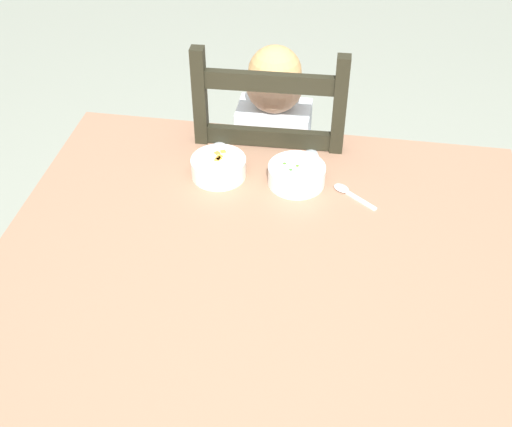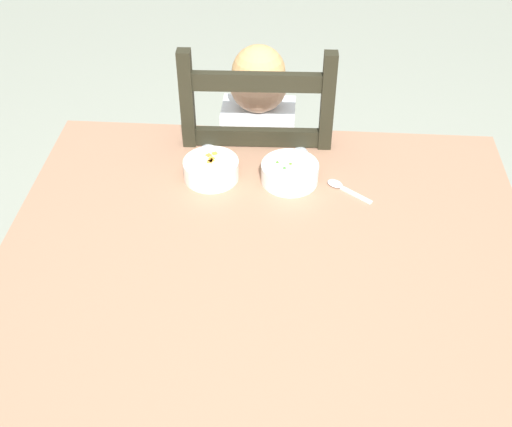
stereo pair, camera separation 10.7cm
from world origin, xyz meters
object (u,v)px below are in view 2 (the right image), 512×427
object	(u,v)px
dining_table	(265,282)
dining_chair	(258,188)
child_figure	(258,148)
bowl_of_peas	(290,172)
bowl_of_carrots	(211,169)
spoon	(341,187)

from	to	relation	value
dining_table	dining_chair	bearing A→B (deg)	95.51
child_figure	bowl_of_peas	distance (m)	0.34
bowl_of_carrots	spoon	size ratio (longest dim) A/B	1.21
dining_table	dining_chair	xyz separation A→B (m)	(-0.06, 0.58, -0.17)
dining_table	spoon	size ratio (longest dim) A/B	10.38
bowl_of_carrots	spoon	xyz separation A→B (m)	(0.34, -0.02, -0.02)
child_figure	bowl_of_peas	bearing A→B (deg)	-70.48
spoon	bowl_of_carrots	bearing A→B (deg)	176.10
bowl_of_peas	spoon	distance (m)	0.14
dining_chair	spoon	xyz separation A→B (m)	(0.24, -0.32, 0.26)
child_figure	bowl_of_carrots	bearing A→B (deg)	-109.53
dining_table	bowl_of_carrots	bearing A→B (deg)	119.54
bowl_of_peas	dining_chair	bearing A→B (deg)	109.08
dining_table	bowl_of_peas	xyz separation A→B (m)	(0.05, 0.29, 0.12)
dining_table	spoon	world-z (taller)	spoon
bowl_of_peas	bowl_of_carrots	bearing A→B (deg)	179.97
dining_table	spoon	bearing A→B (deg)	55.29
dining_table	child_figure	bearing A→B (deg)	95.72
child_figure	bowl_of_carrots	distance (m)	0.34
dining_chair	bowl_of_peas	bearing A→B (deg)	-70.92
bowl_of_carrots	bowl_of_peas	bearing A→B (deg)	-0.03
child_figure	spoon	xyz separation A→B (m)	(0.24, -0.32, 0.11)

